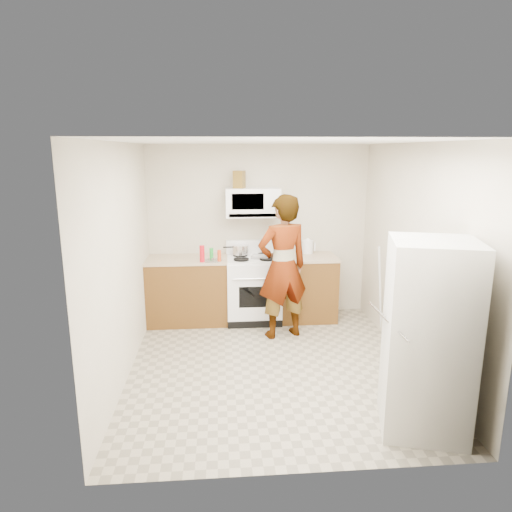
{
  "coord_description": "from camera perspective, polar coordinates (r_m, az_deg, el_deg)",
  "views": [
    {
      "loc": [
        -0.58,
        -4.79,
        2.42
      ],
      "look_at": [
        -0.14,
        0.55,
        1.17
      ],
      "focal_mm": 32.0,
      "sensor_mm": 36.0,
      "label": 1
    }
  ],
  "objects": [
    {
      "name": "cabinet_right",
      "position": [
        6.7,
        6.36,
        -4.05
      ],
      "size": [
        0.8,
        0.62,
        0.9
      ],
      "primitive_type": "cube",
      "color": "brown",
      "rests_on": "floor"
    },
    {
      "name": "counter_right",
      "position": [
        6.57,
        6.46,
        -0.15
      ],
      "size": [
        0.82,
        0.64,
        0.03
      ],
      "primitive_type": "cube",
      "color": "tan",
      "rests_on": "cabinet_right"
    },
    {
      "name": "jug",
      "position": [
        6.38,
        -2.11,
        9.54
      ],
      "size": [
        0.18,
        0.18,
        0.24
      ],
      "primitive_type": "cube",
      "rotation": [
        0.0,
        0.0,
        -0.4
      ],
      "color": "brown",
      "rests_on": "microwave"
    },
    {
      "name": "saucepan",
      "position": [
        6.56,
        -1.96,
        0.78
      ],
      "size": [
        0.27,
        0.27,
        0.12
      ],
      "primitive_type": "cylinder",
      "rotation": [
        0.0,
        0.0,
        0.18
      ],
      "color": "silver",
      "rests_on": "gas_range"
    },
    {
      "name": "back_wall",
      "position": [
        6.7,
        0.32,
        3.09
      ],
      "size": [
        3.2,
        0.02,
        2.5
      ],
      "primitive_type": "cube",
      "color": "beige",
      "rests_on": "floor"
    },
    {
      "name": "broom",
      "position": [
        6.27,
        15.26,
        -4.09
      ],
      "size": [
        0.19,
        0.2,
        1.21
      ],
      "primitive_type": "cylinder",
      "rotation": [
        0.14,
        -0.14,
        0.02
      ],
      "color": "silver",
      "rests_on": "floor"
    },
    {
      "name": "fridge",
      "position": [
        4.24,
        20.68,
        -9.5
      ],
      "size": [
        0.86,
        0.86,
        1.7
      ],
      "primitive_type": "cube",
      "rotation": [
        0.0,
        0.0,
        -0.27
      ],
      "color": "silver",
      "rests_on": "floor"
    },
    {
      "name": "bottle_hot_sauce",
      "position": [
        6.22,
        -4.62,
        0.03
      ],
      "size": [
        0.06,
        0.06,
        0.16
      ],
      "primitive_type": "cylinder",
      "rotation": [
        0.0,
        0.0,
        0.1
      ],
      "color": "red",
      "rests_on": "counter_left"
    },
    {
      "name": "right_wall",
      "position": [
        5.38,
        19.19,
        -0.15
      ],
      "size": [
        0.02,
        3.6,
        2.5
      ],
      "primitive_type": "cube",
      "color": "beige",
      "rests_on": "floor"
    },
    {
      "name": "bottle_spray",
      "position": [
        6.21,
        -6.76,
        0.29
      ],
      "size": [
        0.08,
        0.08,
        0.23
      ],
      "primitive_type": "cylinder",
      "rotation": [
        0.0,
        0.0,
        0.21
      ],
      "color": "red",
      "rests_on": "counter_left"
    },
    {
      "name": "floor",
      "position": [
        5.39,
        2.01,
        -13.52
      ],
      "size": [
        3.6,
        3.6,
        0.0
      ],
      "primitive_type": "plane",
      "color": "gray",
      "rests_on": "ground"
    },
    {
      "name": "person",
      "position": [
        5.89,
        3.35,
        -1.41
      ],
      "size": [
        0.79,
        0.64,
        1.88
      ],
      "primitive_type": "imported",
      "rotation": [
        0.0,
        0.0,
        3.45
      ],
      "color": "tan",
      "rests_on": "floor"
    },
    {
      "name": "microwave",
      "position": [
        6.45,
        -0.42,
        6.74
      ],
      "size": [
        0.76,
        0.38,
        0.4
      ],
      "primitive_type": "cube",
      "color": "white",
      "rests_on": "back_wall"
    },
    {
      "name": "pot_lid",
      "position": [
        6.28,
        -5.47,
        -0.54
      ],
      "size": [
        0.34,
        0.34,
        0.01
      ],
      "primitive_type": "cylinder",
      "rotation": [
        0.0,
        0.0,
        0.38
      ],
      "color": "white",
      "rests_on": "counter_left"
    },
    {
      "name": "counter_left",
      "position": [
        6.47,
        -8.66,
        -0.44
      ],
      "size": [
        1.14,
        0.64,
        0.03
      ],
      "primitive_type": "cube",
      "color": "tan",
      "rests_on": "cabinet_left"
    },
    {
      "name": "cabinet_left",
      "position": [
        6.59,
        -8.52,
        -4.39
      ],
      "size": [
        1.12,
        0.62,
        0.9
      ],
      "primitive_type": "cube",
      "color": "brown",
      "rests_on": "floor"
    },
    {
      "name": "bottle_green_cap",
      "position": [
        6.3,
        -5.59,
        0.24
      ],
      "size": [
        0.06,
        0.06,
        0.17
      ],
      "primitive_type": "cylinder",
      "rotation": [
        0.0,
        0.0,
        -0.24
      ],
      "color": "#1A932C",
      "rests_on": "counter_left"
    },
    {
      "name": "kettle",
      "position": [
        6.73,
        6.46,
        1.15
      ],
      "size": [
        0.2,
        0.2,
        0.19
      ],
      "primitive_type": "cylinder",
      "rotation": [
        0.0,
        0.0,
        0.27
      ],
      "color": "white",
      "rests_on": "counter_right"
    },
    {
      "name": "gas_range",
      "position": [
        6.58,
        -0.32,
        -3.96
      ],
      "size": [
        0.76,
        0.65,
        1.13
      ],
      "color": "white",
      "rests_on": "floor"
    },
    {
      "name": "tray",
      "position": [
        6.39,
        0.6,
        -0.11
      ],
      "size": [
        0.29,
        0.24,
        0.05
      ],
      "primitive_type": "cube",
      "rotation": [
        0.0,
        0.0,
        -0.38
      ],
      "color": "silver",
      "rests_on": "gas_range"
    }
  ]
}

